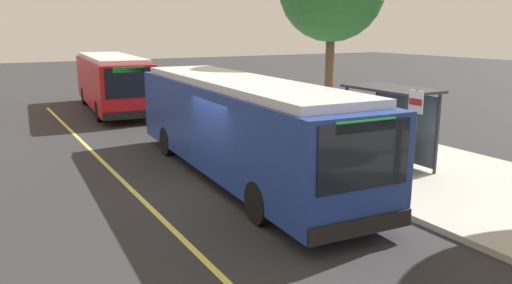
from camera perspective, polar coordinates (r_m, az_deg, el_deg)
name	(u,v)px	position (r m, az deg, el deg)	size (l,w,h in m)	color
ground_plane	(221,189)	(14.22, -3.96, -5.28)	(120.00, 120.00, 0.00)	#2B2B2D
sidewalk_curb	(383,159)	(17.51, 14.06, -1.92)	(44.00, 6.40, 0.15)	#B7B2A8
lane_stripe_center	(144,202)	(13.48, -12.49, -6.57)	(36.00, 0.14, 0.01)	#E0D64C
transit_bus_main	(239,124)	(14.97, -1.93, 2.05)	(11.92, 3.17, 2.95)	navy
transit_bus_second	(112,81)	(28.40, -15.90, 6.64)	(10.30, 3.40, 2.95)	red
bus_shelter	(390,109)	(16.31, 14.83, 3.59)	(2.90, 1.60, 2.48)	#333338
waiting_bench	(388,151)	(16.29, 14.64, -1.02)	(1.60, 0.48, 0.95)	brown
route_sign_post	(414,130)	(12.91, 17.40, 1.29)	(0.44, 0.08, 2.80)	#333338
pedestrian_commuter	(363,136)	(16.00, 11.91, 0.65)	(0.24, 0.40, 1.69)	#282D47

